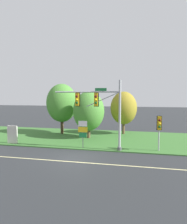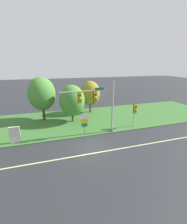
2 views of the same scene
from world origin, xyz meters
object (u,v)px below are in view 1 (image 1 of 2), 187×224
(pedestrian_signal_near_kerb, at_px, (159,126))
(route_sign_post, at_px, (83,131))
(info_kiosk, at_px, (12,135))
(tree_left_of_mast, at_px, (89,111))
(tree_behind_signpost, at_px, (124,108))
(traffic_signal_mast, at_px, (101,107))
(tree_nearest_road, at_px, (62,103))

(pedestrian_signal_near_kerb, xyz_separation_m, route_sign_post, (-7.21, -0.32, -0.68))
(info_kiosk, bearing_deg, tree_left_of_mast, 33.02)
(route_sign_post, height_order, tree_behind_signpost, tree_behind_signpost)
(pedestrian_signal_near_kerb, xyz_separation_m, info_kiosk, (-15.15, -0.09, -1.46))
(tree_left_of_mast, relative_size, info_kiosk, 2.95)
(traffic_signal_mast, bearing_deg, tree_behind_signpost, 81.27)
(route_sign_post, bearing_deg, traffic_signal_mast, -4.49)
(route_sign_post, xyz_separation_m, info_kiosk, (-7.94, 0.23, -0.78))
(pedestrian_signal_near_kerb, distance_m, tree_left_of_mast, 9.18)
(info_kiosk, bearing_deg, traffic_signal_mast, -2.18)
(traffic_signal_mast, xyz_separation_m, tree_left_of_mast, (-2.50, 5.10, -0.84))
(pedestrian_signal_near_kerb, distance_m, tree_nearest_road, 13.99)
(tree_nearest_road, distance_m, tree_left_of_mast, 4.83)
(tree_nearest_road, bearing_deg, tree_behind_signpost, 10.93)
(pedestrian_signal_near_kerb, relative_size, tree_left_of_mast, 0.59)
(traffic_signal_mast, xyz_separation_m, tree_nearest_road, (-6.76, 7.21, 0.01))
(tree_behind_signpost, bearing_deg, route_sign_post, -110.21)
(pedestrian_signal_near_kerb, relative_size, tree_nearest_road, 0.49)
(traffic_signal_mast, xyz_separation_m, route_sign_post, (-1.83, 0.14, -2.37))
(pedestrian_signal_near_kerb, bearing_deg, tree_behind_signpost, 115.88)
(traffic_signal_mast, bearing_deg, pedestrian_signal_near_kerb, 4.95)
(traffic_signal_mast, bearing_deg, route_sign_post, 175.51)
(route_sign_post, bearing_deg, tree_nearest_road, 124.87)
(route_sign_post, distance_m, tree_left_of_mast, 5.23)
(pedestrian_signal_near_kerb, bearing_deg, tree_nearest_road, 150.93)
(traffic_signal_mast, distance_m, pedestrian_signal_near_kerb, 5.66)
(tree_nearest_road, bearing_deg, traffic_signal_mast, -46.87)
(tree_behind_signpost, bearing_deg, tree_nearest_road, -169.07)
(tree_left_of_mast, bearing_deg, traffic_signal_mast, -63.85)
(pedestrian_signal_near_kerb, relative_size, info_kiosk, 1.73)
(tree_nearest_road, height_order, tree_behind_signpost, tree_nearest_road)
(tree_left_of_mast, bearing_deg, pedestrian_signal_near_kerb, -30.44)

